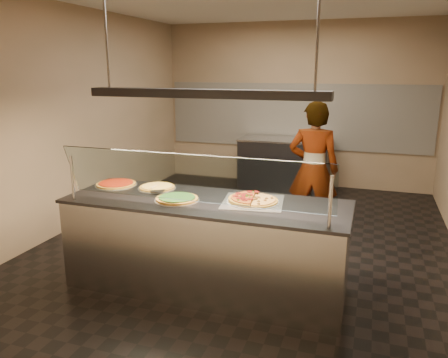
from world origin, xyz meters
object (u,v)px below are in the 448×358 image
(heat_lamp_housing, at_px, (204,94))
(sneeze_guard, at_px, (191,179))
(half_pizza_sausage, at_px, (264,201))
(pizza_cheese, at_px, (157,187))
(worker, at_px, (313,170))
(perforated_tray, at_px, (253,201))
(pizza_spatula, at_px, (156,188))
(pizza_tomato, at_px, (116,184))
(prep_table, at_px, (284,164))
(serving_counter, at_px, (206,245))
(half_pizza_pepperoni, at_px, (242,198))
(pizza_spinach, at_px, (177,198))

(heat_lamp_housing, bearing_deg, sneeze_guard, -90.00)
(half_pizza_sausage, bearing_deg, pizza_cheese, 172.72)
(sneeze_guard, bearing_deg, half_pizza_sausage, 37.18)
(pizza_cheese, bearing_deg, worker, 47.65)
(perforated_tray, distance_m, pizza_spatula, 1.07)
(pizza_tomato, height_order, worker, worker)
(pizza_tomato, height_order, prep_table, pizza_tomato)
(pizza_cheese, height_order, prep_table, pizza_cheese)
(sneeze_guard, distance_m, pizza_tomato, 1.30)
(sneeze_guard, height_order, pizza_spatula, sneeze_guard)
(prep_table, distance_m, worker, 2.33)
(pizza_spatula, bearing_deg, pizza_cheese, 108.37)
(sneeze_guard, xyz_separation_m, half_pizza_sausage, (0.57, 0.43, -0.27))
(serving_counter, relative_size, pizza_spatula, 11.83)
(sneeze_guard, distance_m, half_pizza_sausage, 0.76)
(pizza_cheese, height_order, pizza_spatula, pizza_spatula)
(half_pizza_sausage, xyz_separation_m, pizza_tomato, (-1.70, 0.13, -0.01))
(perforated_tray, relative_size, pizza_spatula, 2.75)
(half_pizza_pepperoni, bearing_deg, pizza_spatula, 177.05)
(pizza_spatula, height_order, heat_lamp_housing, heat_lamp_housing)
(serving_counter, relative_size, heat_lamp_housing, 1.20)
(perforated_tray, bearing_deg, half_pizza_sausage, -0.36)
(pizza_spinach, xyz_separation_m, pizza_spatula, (-0.35, 0.22, 0.01))
(pizza_spinach, height_order, worker, worker)
(heat_lamp_housing, bearing_deg, pizza_tomato, 169.10)
(worker, bearing_deg, perforated_tray, 78.33)
(sneeze_guard, bearing_deg, worker, 69.79)
(half_pizza_sausage, distance_m, pizza_spatula, 1.18)
(heat_lamp_housing, bearing_deg, pizza_cheese, 159.40)
(half_pizza_pepperoni, bearing_deg, prep_table, 94.97)
(pizza_cheese, bearing_deg, sneeze_guard, -42.22)
(heat_lamp_housing, bearing_deg, pizza_spinach, -161.98)
(sneeze_guard, distance_m, prep_table, 4.38)
(sneeze_guard, height_order, perforated_tray, sneeze_guard)
(serving_counter, height_order, half_pizza_pepperoni, half_pizza_pepperoni)
(half_pizza_sausage, xyz_separation_m, pizza_spatula, (-1.18, 0.05, 0.00))
(serving_counter, xyz_separation_m, heat_lamp_housing, (0.00, 0.00, 1.48))
(worker, bearing_deg, prep_table, -70.18)
(half_pizza_pepperoni, relative_size, half_pizza_sausage, 1.00)
(serving_counter, relative_size, worker, 1.55)
(pizza_cheese, height_order, pizza_tomato, same)
(half_pizza_sausage, xyz_separation_m, worker, (0.23, 1.74, -0.06))
(pizza_spinach, bearing_deg, half_pizza_pepperoni, 16.08)
(sneeze_guard, height_order, prep_table, sneeze_guard)
(sneeze_guard, xyz_separation_m, half_pizza_pepperoni, (0.34, 0.43, -0.26))
(worker, distance_m, heat_lamp_housing, 2.26)
(half_pizza_sausage, xyz_separation_m, heat_lamp_housing, (-0.57, -0.09, 0.99))
(pizza_spinach, xyz_separation_m, heat_lamp_housing, (0.26, 0.09, 1.00))
(half_pizza_sausage, height_order, heat_lamp_housing, heat_lamp_housing)
(heat_lamp_housing, bearing_deg, prep_table, 89.95)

